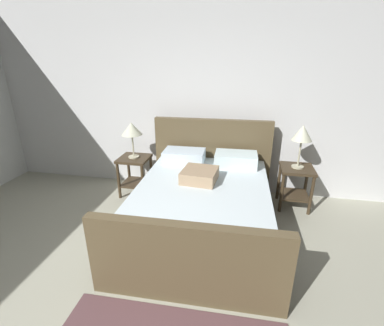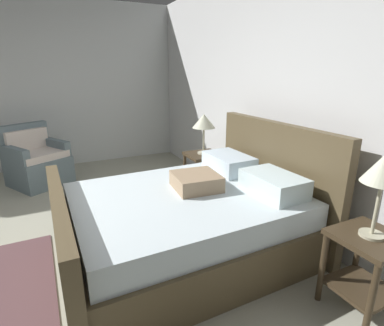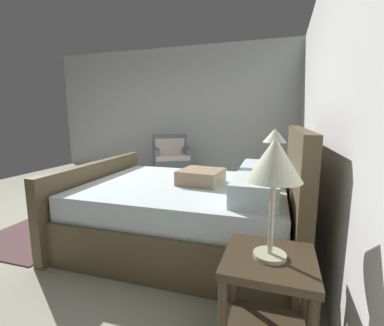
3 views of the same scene
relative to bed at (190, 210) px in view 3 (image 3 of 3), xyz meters
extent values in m
cube|color=#A6A590|center=(-0.40, -1.71, -0.36)|extent=(6.21, 5.78, 0.02)
cube|color=silver|center=(-0.40, 1.24, 1.06)|extent=(6.33, 0.12, 2.82)
cube|color=silver|center=(-3.56, -1.71, 1.06)|extent=(0.12, 5.90, 2.82)
cube|color=brown|center=(0.00, -0.05, -0.15)|extent=(1.63, 2.00, 0.40)
cube|color=brown|center=(-0.02, 0.98, 0.24)|extent=(1.71, 0.14, 1.18)
cube|color=brown|center=(0.03, -1.08, 0.04)|extent=(1.71, 0.14, 0.79)
cube|color=silver|center=(0.00, -0.05, 0.16)|extent=(1.55, 1.94, 0.22)
cube|color=silver|center=(-0.37, 0.64, 0.36)|extent=(0.57, 0.37, 0.18)
cube|color=silver|center=(0.34, 0.66, 0.36)|extent=(0.57, 0.37, 0.18)
cube|color=#A18465|center=(-0.06, 0.09, 0.34)|extent=(0.43, 0.43, 0.14)
cube|color=#3A2D1D|center=(1.17, 0.80, 0.23)|extent=(0.44, 0.44, 0.04)
cylinder|color=#3A2D1D|center=(0.98, 0.61, -0.07)|extent=(0.04, 0.04, 0.56)
cylinder|color=#3A2D1D|center=(0.98, 0.99, -0.07)|extent=(0.04, 0.04, 0.56)
cylinder|color=#B7B293|center=(1.17, 0.80, 0.26)|extent=(0.16, 0.16, 0.02)
cylinder|color=#B7B293|center=(1.17, 0.80, 0.45)|extent=(0.02, 0.02, 0.36)
cone|color=beige|center=(1.17, 0.80, 0.74)|extent=(0.26, 0.26, 0.20)
cube|color=#3A2D1D|center=(-1.17, 0.75, 0.23)|extent=(0.44, 0.44, 0.04)
cube|color=#3A2D1D|center=(-1.17, 0.75, -0.17)|extent=(0.40, 0.40, 0.02)
cylinder|color=#3A2D1D|center=(-1.36, 0.56, -0.07)|extent=(0.04, 0.04, 0.56)
cylinder|color=#3A2D1D|center=(-0.98, 0.56, -0.07)|extent=(0.04, 0.04, 0.56)
cylinder|color=#3A2D1D|center=(-1.36, 0.94, -0.07)|extent=(0.04, 0.04, 0.56)
cylinder|color=#3A2D1D|center=(-0.98, 0.94, -0.07)|extent=(0.04, 0.04, 0.56)
cylinder|color=#B7B293|center=(-1.17, 0.75, 0.26)|extent=(0.16, 0.16, 0.02)
cylinder|color=#B7B293|center=(-1.17, 0.75, 0.43)|extent=(0.02, 0.02, 0.33)
cone|color=beige|center=(-1.17, 0.75, 0.69)|extent=(0.30, 0.30, 0.18)
cube|color=slate|center=(-2.62, -1.29, -0.14)|extent=(0.98, 0.98, 0.42)
cube|color=silver|center=(-2.62, -1.29, 0.12)|extent=(0.90, 0.90, 0.10)
cube|color=slate|center=(-2.89, -1.45, 0.31)|extent=(0.46, 0.68, 0.48)
cube|color=silver|center=(-2.81, -1.40, 0.29)|extent=(0.39, 0.58, 0.36)
cube|color=slate|center=(-2.46, -1.56, 0.18)|extent=(0.61, 0.41, 0.22)
cube|color=slate|center=(-2.77, -1.02, 0.18)|extent=(0.61, 0.41, 0.22)
cube|color=brown|center=(0.00, -1.66, -0.34)|extent=(1.80, 1.00, 0.01)
camera|label=1|loc=(0.42, -2.85, 1.66)|focal=25.51mm
camera|label=2|loc=(2.27, -1.06, 1.32)|focal=28.13mm
camera|label=3|loc=(2.46, 0.83, 0.93)|focal=25.29mm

